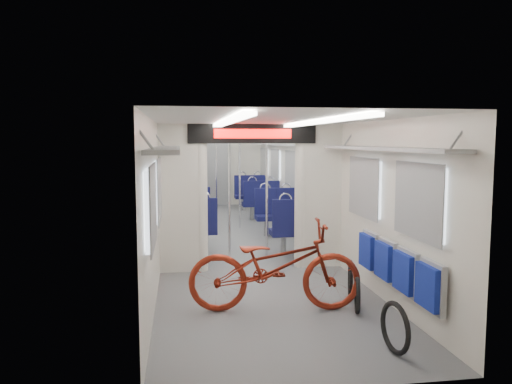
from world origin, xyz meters
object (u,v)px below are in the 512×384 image
(bike_hoop_b, at_px, (357,297))
(stanchion_far_right, at_px, (240,179))
(stanchion_near_left, at_px, (229,193))
(seat_bay_far_right, at_px, (255,194))
(bike_hoop_a, at_px, (395,330))
(stanchion_near_right, at_px, (267,192))
(seat_bay_near_right, at_px, (286,216))
(stanchion_far_left, at_px, (216,179))
(flip_bench, at_px, (395,266))
(seat_bay_far_left, at_px, (187,196))
(seat_bay_near_left, at_px, (190,215))
(bike_hoop_c, at_px, (350,282))
(bicycle, at_px, (275,266))

(bike_hoop_b, height_order, stanchion_far_right, stanchion_far_right)
(stanchion_near_left, bearing_deg, seat_bay_far_right, 76.58)
(stanchion_far_right, bearing_deg, bike_hoop_a, -84.87)
(stanchion_near_right, xyz_separation_m, stanchion_far_right, (-0.12, 2.97, 0.00))
(bike_hoop_a, relative_size, seat_bay_near_right, 0.24)
(stanchion_far_left, bearing_deg, stanchion_near_left, -90.36)
(flip_bench, bearing_deg, seat_bay_near_right, 95.78)
(seat_bay_far_left, xyz_separation_m, seat_bay_far_right, (1.87, 0.05, -0.00))
(stanchion_far_right, bearing_deg, seat_bay_far_left, 120.68)
(bike_hoop_a, relative_size, seat_bay_near_left, 0.24)
(bike_hoop_b, bearing_deg, bike_hoop_c, 79.52)
(flip_bench, relative_size, bike_hoop_a, 4.08)
(seat_bay_far_right, bearing_deg, stanchion_near_left, -103.42)
(stanchion_near_left, relative_size, stanchion_far_left, 1.00)
(bike_hoop_c, xyz_separation_m, seat_bay_far_right, (-0.10, 7.54, 0.33))
(stanchion_far_left, bearing_deg, bike_hoop_b, -78.89)
(bicycle, relative_size, stanchion_near_left, 0.90)
(seat_bay_near_left, height_order, stanchion_far_left, stanchion_far_left)
(bicycle, bearing_deg, stanchion_far_left, 8.64)
(bike_hoop_a, height_order, stanchion_near_left, stanchion_near_left)
(bicycle, relative_size, seat_bay_far_right, 0.94)
(stanchion_near_left, bearing_deg, bicycle, -83.89)
(bike_hoop_b, xyz_separation_m, seat_bay_near_right, (0.00, 4.04, 0.36))
(flip_bench, xyz_separation_m, stanchion_near_left, (-1.65, 3.00, 0.57))
(bike_hoop_a, relative_size, bike_hoop_c, 1.00)
(seat_bay_far_left, distance_m, seat_bay_far_right, 1.87)
(bicycle, xyz_separation_m, seat_bay_far_left, (-0.92, 7.75, 0.01))
(flip_bench, relative_size, stanchion_far_right, 0.92)
(bike_hoop_b, distance_m, bike_hoop_c, 0.53)
(bike_hoop_c, bearing_deg, stanchion_near_left, 119.16)
(bicycle, relative_size, flip_bench, 0.98)
(bicycle, distance_m, seat_bay_near_right, 3.90)
(stanchion_near_left, height_order, stanchion_far_left, same)
(seat_bay_far_right, bearing_deg, bike_hoop_c, -89.27)
(seat_bay_near_right, height_order, stanchion_far_left, stanchion_far_left)
(bike_hoop_b, relative_size, seat_bay_near_left, 0.20)
(seat_bay_near_right, relative_size, stanchion_far_left, 0.95)
(bike_hoop_a, height_order, seat_bay_far_left, seat_bay_far_left)
(bike_hoop_b, height_order, seat_bay_far_right, seat_bay_far_right)
(stanchion_far_left, bearing_deg, stanchion_near_right, -78.28)
(stanchion_near_right, bearing_deg, stanchion_far_right, 92.31)
(seat_bay_far_left, distance_m, stanchion_near_left, 5.18)
(seat_bay_near_left, relative_size, stanchion_far_left, 0.95)
(flip_bench, distance_m, seat_bay_near_left, 5.08)
(flip_bench, relative_size, seat_bay_near_right, 0.96)
(bike_hoop_c, xyz_separation_m, stanchion_far_left, (-1.31, 5.64, 0.92))
(bike_hoop_a, bearing_deg, stanchion_far_right, 95.13)
(seat_bay_far_right, distance_m, stanchion_far_left, 2.33)
(stanchion_near_right, bearing_deg, bike_hoop_b, -79.51)
(bike_hoop_b, height_order, bike_hoop_c, bike_hoop_c)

